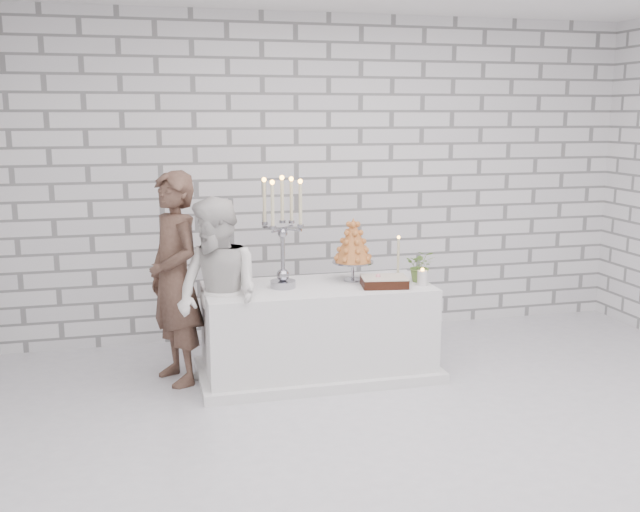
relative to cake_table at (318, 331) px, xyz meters
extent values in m
cube|color=silver|center=(0.39, -1.33, -0.38)|extent=(6.00, 5.00, 0.01)
cube|color=white|center=(0.39, 1.17, 1.12)|extent=(6.00, 0.01, 3.00)
cube|color=white|center=(0.00, 0.00, 0.00)|extent=(1.80, 0.80, 0.75)
imported|color=#473026|center=(-1.11, 0.14, 0.46)|extent=(0.60, 0.72, 1.67)
imported|color=white|center=(-0.81, -0.16, 0.37)|extent=(0.88, 0.92, 1.49)
cube|color=black|center=(0.50, -0.17, 0.42)|extent=(0.39, 0.30, 0.08)
cylinder|color=white|center=(0.81, -0.20, 0.44)|extent=(0.10, 0.10, 0.12)
cylinder|color=beige|center=(0.75, 0.18, 0.54)|extent=(0.07, 0.07, 0.32)
imported|color=#507731|center=(0.85, -0.07, 0.51)|extent=(0.30, 0.28, 0.26)
camera|label=1|loc=(-1.34, -5.44, 1.72)|focal=40.54mm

